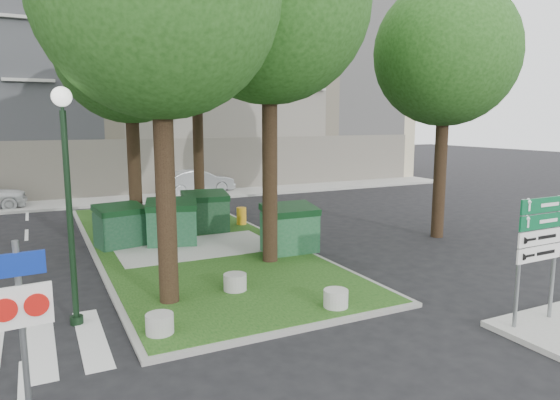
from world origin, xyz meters
TOP-DOWN VIEW (x-y plane):
  - ground at (0.00, 0.00)m, footprint 120.00×120.00m
  - median_island at (0.50, 8.00)m, footprint 6.00×16.00m
  - median_kerb at (0.50, 8.00)m, footprint 6.30×16.30m
  - building_sidewalk at (0.00, 18.50)m, footprint 42.00×3.00m
  - zebra_crossing at (-3.75, 1.50)m, footprint 5.00×3.00m
  - apartment_building at (0.00, 26.00)m, footprint 41.00×12.00m
  - tree_median_mid at (-0.91, 9.06)m, footprint 4.80×4.80m
  - tree_median_far at (2.29, 12.06)m, footprint 5.80×5.80m
  - tree_street_right at (9.09, 5.06)m, footprint 5.00×5.00m
  - dumpster_a at (-1.68, 8.24)m, footprint 1.71×1.36m
  - dumpster_b at (-0.08, 7.77)m, footprint 1.89×1.54m
  - dumpster_c at (1.52, 9.11)m, footprint 1.75×1.31m
  - dumpster_d at (3.00, 5.17)m, footprint 1.68×1.20m
  - bollard_left at (-2.10, 0.85)m, footprint 0.54×0.54m
  - bollard_right at (1.73, 0.50)m, footprint 0.55×0.55m
  - bollard_mid at (0.13, 2.54)m, footprint 0.56×0.56m
  - litter_bin at (3.20, 9.72)m, footprint 0.39×0.39m
  - street_lamp at (-3.50, 2.34)m, footprint 0.39×0.39m
  - traffic_sign_pole at (-4.37, -1.15)m, footprint 0.80×0.10m
  - directional_sign at (4.91, -2.00)m, footprint 1.30×0.10m
  - car_silver at (4.36, 19.50)m, footprint 4.42×1.93m

SIDE VIEW (x-z plane):
  - ground at x=0.00m, z-range 0.00..0.00m
  - zebra_crossing at x=-3.75m, z-range 0.00..0.01m
  - median_kerb at x=0.50m, z-range 0.00..0.10m
  - median_island at x=0.50m, z-range 0.00..0.12m
  - building_sidewalk at x=0.00m, z-range 0.00..0.12m
  - bollard_left at x=-2.10m, z-range 0.12..0.51m
  - bollard_right at x=1.73m, z-range 0.12..0.51m
  - bollard_mid at x=0.13m, z-range 0.12..0.52m
  - litter_bin at x=3.20m, z-range 0.12..0.80m
  - car_silver at x=4.36m, z-range 0.00..1.41m
  - dumpster_a at x=-1.68m, z-range 0.09..1.50m
  - dumpster_c at x=1.52m, z-range 0.09..1.61m
  - dumpster_b at x=-0.08m, z-range 0.09..1.62m
  - dumpster_d at x=3.00m, z-range 0.09..1.62m
  - traffic_sign_pole at x=-4.37m, z-range 0.38..3.04m
  - directional_sign at x=4.91m, z-range 0.55..3.14m
  - street_lamp at x=-3.50m, z-range 0.63..5.50m
  - tree_median_mid at x=-0.91m, z-range 1.98..11.97m
  - tree_street_right at x=9.09m, z-range 1.95..12.02m
  - apartment_building at x=0.00m, z-range 0.00..16.00m
  - tree_median_far at x=2.29m, z-range 2.36..14.28m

